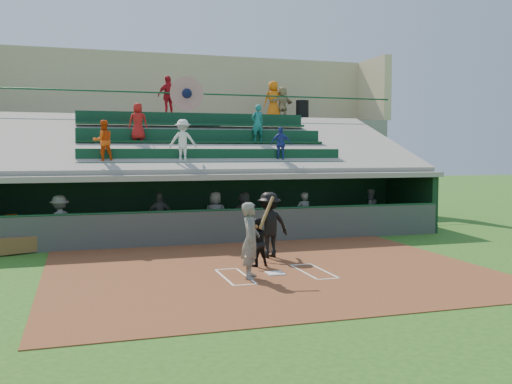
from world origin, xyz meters
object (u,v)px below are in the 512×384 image
object	(u,v)px
home_plate	(275,273)
white_table	(11,237)
batter_at_plate	(251,240)
trash_bin	(302,110)
water_cooler	(11,221)
catcher	(256,242)

from	to	relation	value
home_plate	white_table	bearing A→B (deg)	137.11
home_plate	white_table	distance (m)	9.12
batter_at_plate	trash_bin	size ratio (longest dim) A/B	2.10
home_plate	batter_at_plate	size ratio (longest dim) A/B	0.22
water_cooler	catcher	bearing A→B (deg)	-38.44
batter_at_plate	catcher	distance (m)	1.47
home_plate	white_table	world-z (taller)	white_table
batter_at_plate	white_table	xyz separation A→B (m)	(-5.97, 6.47, -0.58)
batter_at_plate	white_table	world-z (taller)	batter_at_plate
water_cooler	trash_bin	xyz separation A→B (m)	(12.51, 6.67, 4.21)
home_plate	white_table	xyz separation A→B (m)	(-6.67, 6.20, 0.32)
home_plate	trash_bin	bearing A→B (deg)	65.66
trash_bin	catcher	bearing A→B (deg)	-116.84
catcher	trash_bin	bearing A→B (deg)	-124.60
home_plate	batter_at_plate	xyz separation A→B (m)	(-0.71, -0.27, 0.90)
batter_at_plate	water_cooler	bearing A→B (deg)	132.52
trash_bin	batter_at_plate	bearing A→B (deg)	-116.41
batter_at_plate	catcher	world-z (taller)	batter_at_plate
catcher	water_cooler	distance (m)	8.32
home_plate	catcher	bearing A→B (deg)	98.33
home_plate	batter_at_plate	bearing A→B (deg)	-159.07
white_table	catcher	bearing A→B (deg)	-23.23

